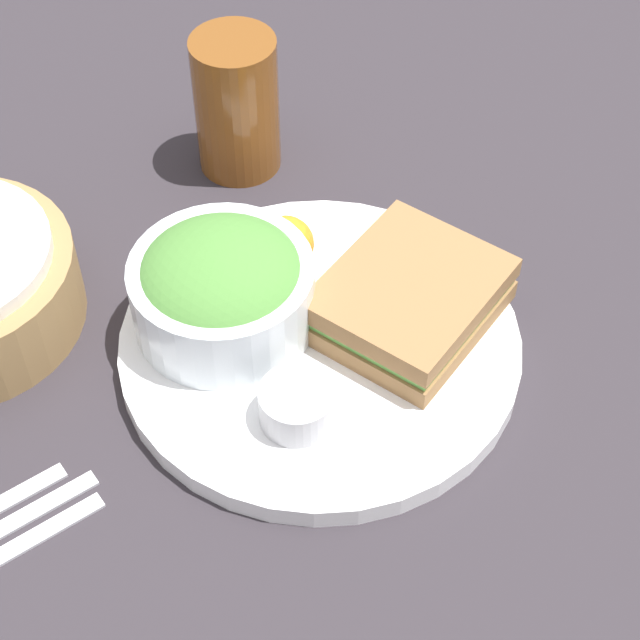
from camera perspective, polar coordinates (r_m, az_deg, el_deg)
ground_plane at (r=0.80m, az=0.00°, el=-1.76°), size 4.00×4.00×0.00m
plate at (r=0.79m, az=0.00°, el=-1.36°), size 0.30×0.30×0.02m
sandwich at (r=0.79m, az=4.79°, el=1.10°), size 0.15×0.13×0.04m
salad_bowl at (r=0.78m, az=-5.24°, el=1.75°), size 0.13×0.13×0.07m
dressing_cup at (r=0.73m, az=-1.23°, el=-4.56°), size 0.05×0.05×0.03m
orange_wedge at (r=0.82m, az=-1.83°, el=4.07°), size 0.04×0.04×0.04m
drink_glass at (r=0.92m, az=-4.47°, el=11.39°), size 0.07×0.07×0.12m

